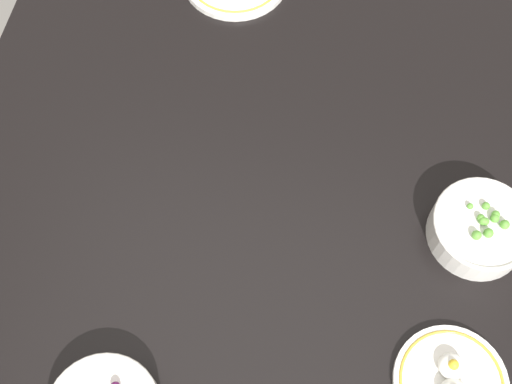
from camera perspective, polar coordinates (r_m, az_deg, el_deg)
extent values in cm
cube|color=black|center=(118.98, 0.00, -0.81)|extent=(155.85, 111.81, 4.00)
cylinder|color=white|center=(111.39, 16.21, -15.32)|extent=(17.81, 17.81, 1.21)
torus|color=gold|center=(110.81, 16.29, -15.27)|extent=(16.18, 16.18, 0.50)
ellipsoid|color=white|center=(110.09, 16.29, -14.00)|extent=(4.16, 4.16, 2.29)
sphere|color=yellow|center=(109.11, 16.43, -13.89)|extent=(1.66, 1.66, 1.66)
cylinder|color=white|center=(118.00, 18.43, -2.83)|extent=(16.49, 16.49, 5.47)
torus|color=white|center=(115.60, 18.82, -2.31)|extent=(16.63, 16.63, 0.80)
sphere|color=#599E38|center=(114.57, 18.71, -2.49)|extent=(1.40, 1.40, 1.40)
sphere|color=#599E38|center=(115.88, 19.70, -1.81)|extent=(1.38, 1.38, 1.38)
sphere|color=#599E38|center=(115.36, 17.73, -1.15)|extent=(1.04, 1.04, 1.04)
sphere|color=#599E38|center=(115.50, 19.62, -2.11)|extent=(1.46, 1.46, 1.46)
sphere|color=#599E38|center=(116.03, 18.95, -1.12)|extent=(1.32, 1.32, 1.32)
sphere|color=#599E38|center=(114.90, 18.55, -2.09)|extent=(1.25, 1.25, 1.25)
sphere|color=#599E38|center=(114.74, 18.88, -2.48)|extent=(1.34, 1.34, 1.34)
sphere|color=#599E38|center=(113.30, 18.23, -3.50)|extent=(1.59, 1.59, 1.59)
sphere|color=#599E38|center=(115.66, 20.39, -2.48)|extent=(1.57, 1.57, 1.57)
sphere|color=#599E38|center=(114.05, 19.15, -3.31)|extent=(1.60, 1.60, 1.60)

